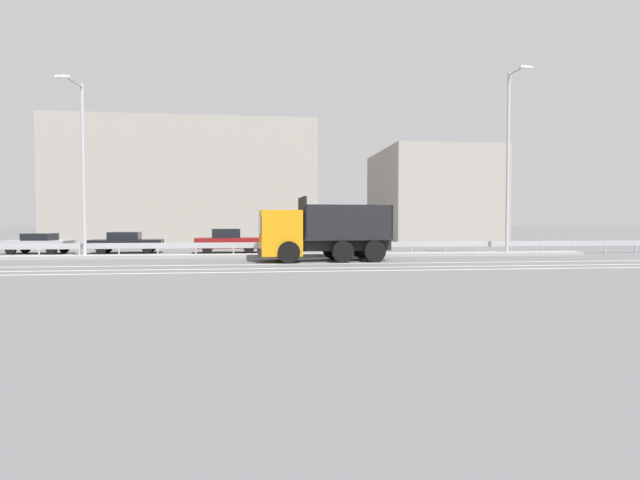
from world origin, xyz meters
name	(u,v)px	position (x,y,z in m)	size (l,w,h in m)	color
ground_plane	(311,259)	(0.00, 0.00, 0.00)	(320.00, 320.00, 0.00)	#565659
lane_strip_0	(330,264)	(0.57, -2.97, 0.00)	(58.66, 0.16, 0.01)	silver
lane_strip_1	(337,268)	(0.57, -4.97, 0.00)	(58.66, 0.16, 0.01)	silver
lane_strip_2	(343,271)	(0.57, -6.39, 0.00)	(58.66, 0.16, 0.01)	silver
median_island	(308,255)	(0.00, 1.73, 0.09)	(32.27, 1.10, 0.18)	gray
median_guardrail	(306,246)	(0.00, 2.75, 0.57)	(58.66, 0.09, 0.78)	#9EA0A5
dump_truck	(308,236)	(-0.31, -1.22, 1.26)	(6.63, 3.02, 3.17)	orange
median_road_sign	(269,232)	(-2.15, 1.73, 1.37)	(0.83, 0.16, 2.53)	white
street_lamp_0	(82,162)	(-11.87, 1.66, 5.07)	(0.71, 2.33, 9.15)	#ADADB2
street_lamp_1	(509,156)	(11.62, 1.53, 5.73)	(0.71, 1.86, 10.56)	#ADADB2
parked_car_1	(38,243)	(-16.08, 6.47, 0.65)	(3.96, 2.01, 1.25)	#A3A3A8
parked_car_2	(126,242)	(-10.91, 6.50, 0.68)	(4.40, 2.23, 1.32)	black
parked_car_3	(228,241)	(-4.65, 5.87, 0.75)	(4.16, 2.04, 1.51)	maroon
background_building_0	(192,186)	(-9.08, 23.53, 5.44)	(22.90, 13.34, 10.87)	gray
background_building_1	(431,197)	(14.23, 21.89, 4.43)	(10.21, 12.34, 8.85)	gray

